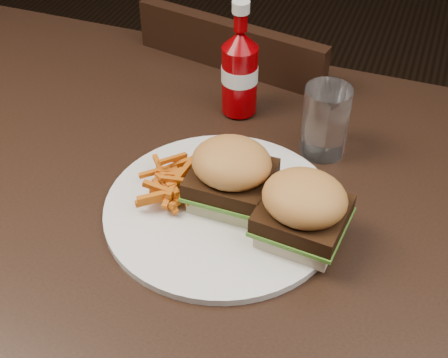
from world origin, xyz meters
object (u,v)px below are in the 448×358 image
(chair_far, at_px, (266,155))
(ketchup_bottle, at_px, (240,79))
(plate, at_px, (221,209))
(tumbler, at_px, (325,121))
(dining_table, at_px, (182,201))

(chair_far, distance_m, ketchup_bottle, 0.48)
(plate, xyz_separation_m, tumbler, (0.10, 0.18, 0.05))
(dining_table, xyz_separation_m, plate, (0.07, -0.02, 0.03))
(dining_table, height_order, chair_far, dining_table)
(chair_far, relative_size, tumbler, 3.57)
(ketchup_bottle, bearing_deg, tumbler, -19.92)
(chair_far, distance_m, tumbler, 0.54)
(dining_table, xyz_separation_m, ketchup_bottle, (0.01, 0.21, 0.08))
(chair_far, height_order, tumbler, tumbler)
(dining_table, xyz_separation_m, tumbler, (0.16, 0.15, 0.08))
(chair_far, height_order, ketchup_bottle, ketchup_bottle)
(plate, distance_m, tumbler, 0.21)
(chair_far, bearing_deg, dining_table, 102.38)
(plate, height_order, ketchup_bottle, ketchup_bottle)
(tumbler, bearing_deg, chair_far, 117.35)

